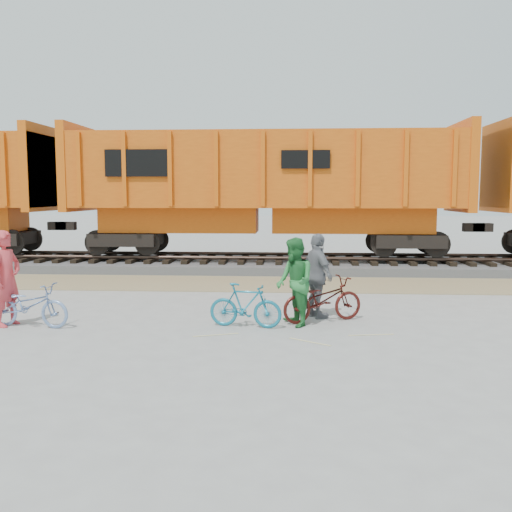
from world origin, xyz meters
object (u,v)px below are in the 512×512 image
Objects in this scene: bicycle_blue at (29,305)px; bicycle_maroon at (323,299)px; bicycle_teal at (245,305)px; hopper_car_center at (265,186)px; person_woman at (317,276)px; person_solo at (7,278)px; person_man at (295,282)px.

bicycle_maroon is (6.02, 0.87, 0.03)m from bicycle_blue.
bicycle_blue is 1.14× the size of bicycle_teal.
hopper_car_center is 7.53× the size of person_woman.
person_solo is (-4.88, -9.26, -2.02)m from hopper_car_center.
bicycle_maroon reaches higher than bicycle_blue.
bicycle_maroon reaches higher than bicycle_teal.
bicycle_blue is 0.87× the size of person_solo.
hopper_car_center reaches higher than person_woman.
bicycle_teal is at bearing -79.50° from bicycle_blue.
bicycle_teal is 4.95m from person_solo.
bicycle_maroon is at bearing 165.08° from person_woman.
person_man is (-0.60, -0.41, 0.43)m from bicycle_maroon.
hopper_car_center is at bearing 10.32° from bicycle_teal.
person_solo is (-0.50, 0.10, 0.54)m from bicycle_blue.
person_woman is at bearing -67.80° from person_solo.
person_solo is at bearing 71.35° from person_woman.
bicycle_blue is 0.74m from person_solo.
person_solo reaches higher than person_woman.
person_woman reaches higher than bicycle_teal.
bicycle_teal is (0.04, -9.10, -2.55)m from hopper_car_center.
person_solo is at bearing -117.78° from hopper_car_center.
hopper_car_center is 7.08× the size of person_solo.
bicycle_blue is 6.08m from bicycle_maroon.
person_man is at bearing -68.62° from bicycle_teal.
bicycle_blue is at bearing -115.07° from hopper_car_center.
person_woman is (5.92, 1.27, 0.48)m from bicycle_blue.
bicycle_maroon is at bearing 103.77° from person_man.
bicycle_teal is at bearing -99.29° from person_man.
hopper_car_center is at bearing -18.17° from person_woman.
person_man is 0.98× the size of person_woman.
bicycle_maroon is 6.58m from person_solo.
bicycle_blue is 0.94× the size of person_man.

